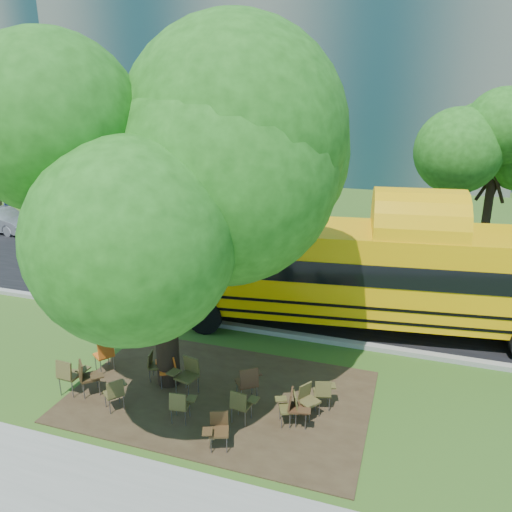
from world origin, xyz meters
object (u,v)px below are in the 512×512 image
(chair_14, at_px, (242,403))
(pedestrian_a, at_px, (7,206))
(chair_11, at_px, (249,380))
(bg_car_silver, at_px, (2,220))
(main_tree, at_px, (157,183))
(chair_3, at_px, (187,372))
(chair_5, at_px, (218,427))
(chair_2, at_px, (115,391))
(chair_4, at_px, (180,403))
(chair_13, at_px, (323,391))
(chair_8, at_px, (105,352))
(bg_car_red, at_px, (110,225))
(school_bus, at_px, (407,274))
(chair_1, at_px, (87,375))
(chair_6, at_px, (290,405))
(chair_7, at_px, (296,405))
(chair_0, at_px, (69,373))
(black_car, at_px, (98,266))
(chair_12, at_px, (308,398))
(chair_10, at_px, (155,364))
(chair_9, at_px, (169,366))

(chair_14, relative_size, pedestrian_a, 0.44)
(chair_11, relative_size, bg_car_silver, 0.25)
(main_tree, height_order, chair_3, main_tree)
(chair_5, relative_size, chair_11, 0.84)
(chair_2, bearing_deg, chair_3, -10.30)
(main_tree, relative_size, bg_car_silver, 2.29)
(chair_4, relative_size, chair_13, 1.01)
(chair_8, height_order, bg_car_red, bg_car_red)
(school_bus, distance_m, chair_11, 6.11)
(main_tree, relative_size, chair_8, 9.59)
(chair_1, relative_size, chair_3, 0.95)
(chair_11, bearing_deg, chair_2, 167.27)
(chair_5, xyz_separation_m, chair_6, (1.19, 1.21, -0.01))
(chair_5, bearing_deg, chair_6, -154.58)
(chair_6, xyz_separation_m, pedestrian_a, (-19.63, 12.49, 0.44))
(chair_7, relative_size, chair_13, 1.08)
(school_bus, distance_m, chair_13, 5.18)
(chair_0, height_order, chair_11, chair_11)
(chair_14, bearing_deg, chair_4, -156.20)
(chair_3, height_order, chair_5, chair_3)
(chair_7, relative_size, black_car, 0.23)
(black_car, bearing_deg, bg_car_red, 24.34)
(chair_3, height_order, bg_car_red, bg_car_red)
(chair_11, bearing_deg, chair_12, -41.40)
(chair_4, bearing_deg, bg_car_red, 120.36)
(bg_car_red, xyz_separation_m, pedestrian_a, (-7.14, 0.70, 0.34))
(chair_2, distance_m, chair_11, 3.03)
(chair_6, height_order, chair_11, chair_11)
(chair_1, height_order, bg_car_silver, bg_car_silver)
(chair_10, xyz_separation_m, bg_car_silver, (-14.63, 10.10, 0.14))
(chair_3, bearing_deg, chair_11, -162.42)
(chair_0, height_order, chair_6, chair_0)
(chair_12, distance_m, pedestrian_a, 23.33)
(chair_1, bearing_deg, chair_13, 58.64)
(main_tree, height_order, chair_13, main_tree)
(chair_3, relative_size, chair_10, 1.22)
(black_car, bearing_deg, chair_1, -152.61)
(main_tree, bearing_deg, chair_8, -179.69)
(school_bus, distance_m, chair_6, 6.06)
(chair_10, xyz_separation_m, black_car, (-5.53, 5.52, 0.15))
(chair_1, xyz_separation_m, chair_11, (3.73, 0.95, 0.03))
(chair_9, height_order, black_car, black_car)
(chair_3, xyz_separation_m, chair_9, (-0.59, 0.21, -0.05))
(chair_13, xyz_separation_m, black_car, (-9.78, 5.38, 0.15))
(chair_14, distance_m, bg_car_red, 16.68)
(chair_6, distance_m, chair_9, 3.26)
(chair_2, height_order, black_car, black_car)
(chair_1, height_order, chair_4, chair_1)
(chair_12, height_order, chair_13, chair_13)
(chair_5, distance_m, chair_9, 2.68)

